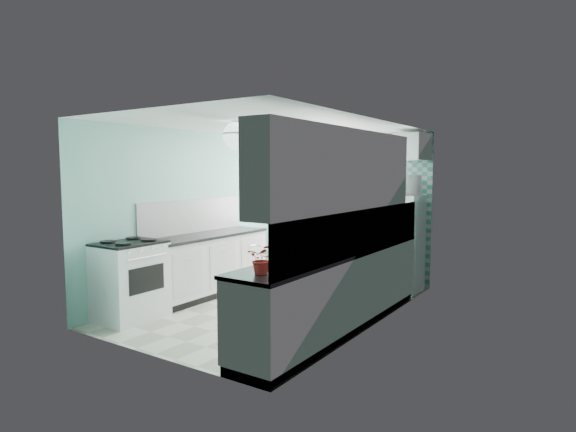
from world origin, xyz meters
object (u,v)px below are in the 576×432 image
Objects in this scene: fruit_bowl at (288,263)px; microwave at (400,185)px; ceiling_light at (237,135)px; fridge at (399,243)px; stove at (130,279)px; potted_plant at (263,259)px; sink at (370,243)px.

microwave is (-0.09, 3.30, 0.70)m from fruit_bowl.
fridge is at bearing 67.00° from ceiling_light.
fruit_bowl is at bearing 92.52° from microwave.
stove is 3.42× the size of potted_plant.
fridge is 4.06m from stove.
fruit_bowl is at bearing -87.70° from sink.
ceiling_light reaches higher than microwave.
sink is at bearing 95.00° from microwave.
fruit_bowl is 3.37m from microwave.
sink reaches higher than fruit_bowl.
potted_plant is (2.40, -0.39, 0.57)m from stove.
stove is (-1.20, -0.71, -1.81)m from ceiling_light.
fruit_bowl is 0.44m from potted_plant.
sink is 2.40m from potted_plant.
fruit_bowl is 0.49× the size of microwave.
microwave reaches higher than fridge.
potted_plant is at bearing -6.55° from stove.
sink is 2.01× the size of fruit_bowl.
potted_plant reaches higher than stove.
ceiling_light reaches higher than fridge.
stove is 1.75× the size of microwave.
ceiling_light is 3.24m from fridge.
ceiling_light is at bearing -116.35° from fridge.
fridge is 5.56× the size of fruit_bowl.
fruit_bowl reaches higher than stove.
ceiling_light is 0.23× the size of fridge.
stove is 1.79× the size of sink.
ceiling_light is 2.25m from sink.
potted_plant is at bearing -42.60° from ceiling_light.
ceiling_light is 0.36× the size of stove.
ceiling_light is 2.29m from stove.
stove is 3.59× the size of fruit_bowl.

